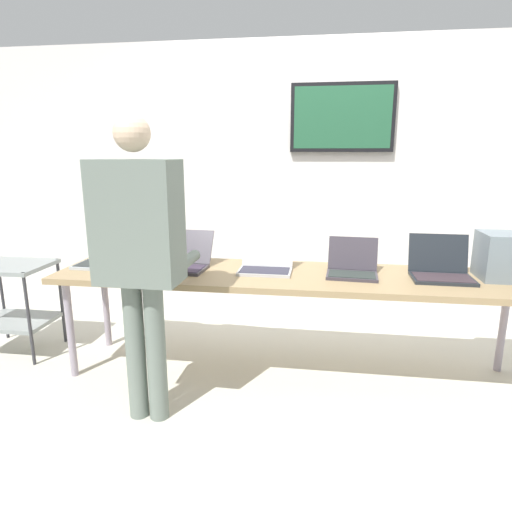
{
  "coord_description": "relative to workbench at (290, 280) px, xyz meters",
  "views": [
    {
      "loc": [
        0.18,
        -2.78,
        1.5
      ],
      "look_at": [
        -0.23,
        0.0,
        0.83
      ],
      "focal_mm": 30.43,
      "sensor_mm": 36.0,
      "label": 1
    }
  ],
  "objects": [
    {
      "name": "person",
      "position": [
        -0.77,
        -0.62,
        0.35
      ],
      "size": [
        0.44,
        0.59,
        1.69
      ],
      "color": "slate",
      "rests_on": "ground"
    },
    {
      "name": "paper_sheet",
      "position": [
        -1.0,
        -0.17,
        0.05
      ],
      "size": [
        0.26,
        0.33,
        0.0
      ],
      "color": "white",
      "rests_on": "workbench"
    },
    {
      "name": "laptop_station_4",
      "position": [
        0.96,
        0.04,
        0.11
      ],
      "size": [
        0.38,
        0.32,
        0.26
      ],
      "color": "#21262B",
      "rests_on": "workbench"
    },
    {
      "name": "laptop_station_2",
      "position": [
        -0.17,
        0.05,
        0.1
      ],
      "size": [
        0.35,
        0.31,
        0.23
      ],
      "color": "#B1B1B2",
      "rests_on": "workbench"
    },
    {
      "name": "ground",
      "position": [
        0.0,
        0.0,
        -0.7
      ],
      "size": [
        8.0,
        8.0,
        0.04
      ],
      "primitive_type": "cube",
      "color": "beige"
    },
    {
      "name": "workbench",
      "position": [
        0.0,
        0.0,
        0.0
      ],
      "size": [
        3.13,
        0.7,
        0.72
      ],
      "color": "#947953",
      "rests_on": "ground"
    },
    {
      "name": "laptop_station_0",
      "position": [
        -1.32,
        0.07,
        0.11
      ],
      "size": [
        0.36,
        0.36,
        0.26
      ],
      "color": "#A9B2BA",
      "rests_on": "workbench"
    },
    {
      "name": "storage_cart",
      "position": [
        -2.1,
        0.05,
        -0.22
      ],
      "size": [
        0.56,
        0.44,
        0.7
      ],
      "color": "gray",
      "rests_on": "ground"
    },
    {
      "name": "laptop_station_1",
      "position": [
        -0.76,
        0.04,
        0.1
      ],
      "size": [
        0.4,
        0.4,
        0.24
      ],
      "color": "#39353C",
      "rests_on": "workbench"
    },
    {
      "name": "equipment_box",
      "position": [
        1.35,
        0.08,
        0.19
      ],
      "size": [
        0.32,
        0.29,
        0.29
      ],
      "color": "slate",
      "rests_on": "workbench"
    },
    {
      "name": "back_wall",
      "position": [
        0.01,
        1.13,
        0.56
      ],
      "size": [
        8.0,
        0.11,
        2.44
      ],
      "color": "silver",
      "rests_on": "ground"
    },
    {
      "name": "laptop_station_3",
      "position": [
        0.4,
        0.03,
        0.1
      ],
      "size": [
        0.34,
        0.32,
        0.23
      ],
      "color": "#38333B",
      "rests_on": "workbench"
    },
    {
      "name": "coffee_mug",
      "position": [
        -0.84,
        -0.25,
        0.09
      ],
      "size": [
        0.08,
        0.08,
        0.08
      ],
      "color": "white",
      "rests_on": "workbench"
    }
  ]
}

